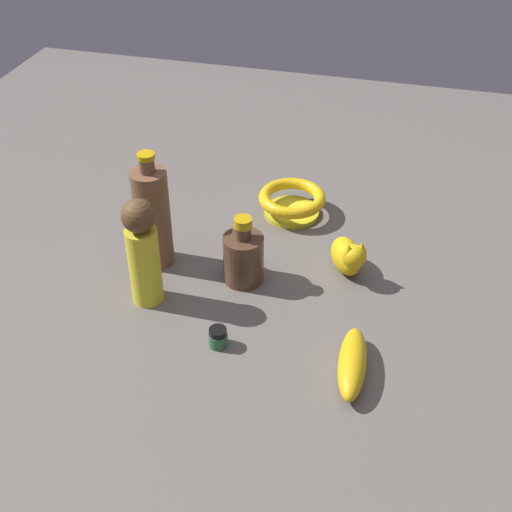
# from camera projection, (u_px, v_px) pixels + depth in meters

# --- Properties ---
(ground) EXTENTS (2.00, 2.00, 0.00)m
(ground) POSITION_uv_depth(u_px,v_px,m) (256.00, 274.00, 1.31)
(ground) COLOR #5B5651
(bottle_tall) EXTENTS (0.07, 0.07, 0.24)m
(bottle_tall) POSITION_uv_depth(u_px,v_px,m) (153.00, 217.00, 1.28)
(bottle_tall) COLOR brown
(bottle_tall) RESTS_ON ground
(bottle_short) EXTENTS (0.08, 0.08, 0.14)m
(bottle_short) POSITION_uv_depth(u_px,v_px,m) (243.00, 257.00, 1.26)
(bottle_short) COLOR #4E3323
(bottle_short) RESTS_ON ground
(banana) EXTENTS (0.06, 0.16, 0.05)m
(banana) POSITION_uv_depth(u_px,v_px,m) (352.00, 363.00, 1.09)
(banana) COLOR gold
(banana) RESTS_ON ground
(bowl) EXTENTS (0.14, 0.14, 0.05)m
(bowl) POSITION_uv_depth(u_px,v_px,m) (292.00, 201.00, 1.46)
(bowl) COLOR gold
(bowl) RESTS_ON ground
(cat_figurine) EXTENTS (0.09, 0.12, 0.09)m
(cat_figurine) POSITION_uv_depth(u_px,v_px,m) (348.00, 256.00, 1.29)
(cat_figurine) COLOR gold
(cat_figurine) RESTS_ON ground
(person_figure_adult) EXTENTS (0.07, 0.07, 0.21)m
(person_figure_adult) POSITION_uv_depth(u_px,v_px,m) (143.00, 251.00, 1.18)
(person_figure_adult) COLOR gold
(person_figure_adult) RESTS_ON ground
(nail_polish_jar) EXTENTS (0.03, 0.03, 0.04)m
(nail_polish_jar) POSITION_uv_depth(u_px,v_px,m) (218.00, 337.00, 1.14)
(nail_polish_jar) COLOR #2B6039
(nail_polish_jar) RESTS_ON ground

